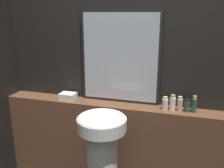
# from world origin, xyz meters

# --- Properties ---
(wall_back) EXTENTS (8.00, 0.06, 2.50)m
(wall_back) POSITION_xyz_m (0.00, 1.63, 1.25)
(wall_back) COLOR black
(wall_back) RESTS_ON ground_plane
(vanity_counter) EXTENTS (2.52, 0.21, 0.88)m
(vanity_counter) POSITION_xyz_m (0.00, 1.49, 0.44)
(vanity_counter) COLOR brown
(vanity_counter) RESTS_ON ground_plane
(pedestal_sink) EXTENTS (0.42, 0.42, 0.91)m
(pedestal_sink) POSITION_xyz_m (-0.09, 1.08, 0.53)
(pedestal_sink) COLOR silver
(pedestal_sink) RESTS_ON ground_plane
(mirror) EXTENTS (0.78, 0.03, 0.90)m
(mirror) POSITION_xyz_m (-0.07, 1.58, 1.33)
(mirror) COLOR black
(mirror) RESTS_ON vanity_counter
(towel_stack) EXTENTS (0.16, 0.13, 0.06)m
(towel_stack) POSITION_xyz_m (-0.60, 1.49, 0.91)
(towel_stack) COLOR silver
(towel_stack) RESTS_ON vanity_counter
(shampoo_bottle) EXTENTS (0.06, 0.06, 0.12)m
(shampoo_bottle) POSITION_xyz_m (0.39, 1.49, 0.94)
(shampoo_bottle) COLOR beige
(shampoo_bottle) RESTS_ON vanity_counter
(conditioner_bottle) EXTENTS (0.05, 0.05, 0.15)m
(conditioner_bottle) POSITION_xyz_m (0.46, 1.49, 0.95)
(conditioner_bottle) COLOR white
(conditioner_bottle) RESTS_ON vanity_counter
(lotion_bottle) EXTENTS (0.05, 0.05, 0.14)m
(lotion_bottle) POSITION_xyz_m (0.52, 1.49, 0.94)
(lotion_bottle) COLOR #C6B284
(lotion_bottle) RESTS_ON vanity_counter
(body_wash_bottle) EXTENTS (0.05, 0.05, 0.11)m
(body_wash_bottle) POSITION_xyz_m (0.58, 1.49, 0.93)
(body_wash_bottle) COLOR #2D4C3D
(body_wash_bottle) RESTS_ON vanity_counter
(hand_soap_bottle) EXTENTS (0.05, 0.05, 0.16)m
(hand_soap_bottle) POSITION_xyz_m (0.64, 1.49, 0.95)
(hand_soap_bottle) COLOR #2D4C3D
(hand_soap_bottle) RESTS_ON vanity_counter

